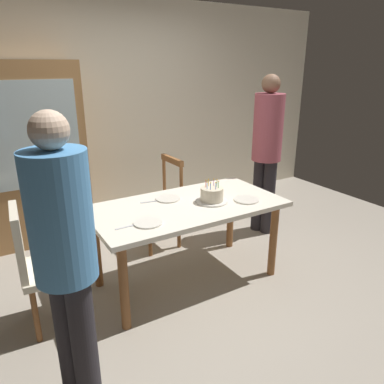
# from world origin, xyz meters

# --- Properties ---
(ground) EXTENTS (6.40, 6.40, 0.00)m
(ground) POSITION_xyz_m (0.00, 0.00, 0.00)
(ground) COLOR #9E9384
(back_wall) EXTENTS (6.40, 0.10, 2.60)m
(back_wall) POSITION_xyz_m (0.00, 1.85, 1.30)
(back_wall) COLOR beige
(back_wall) RESTS_ON ground
(dining_table) EXTENTS (1.63, 0.85, 0.74)m
(dining_table) POSITION_xyz_m (0.00, 0.00, 0.64)
(dining_table) COLOR silver
(dining_table) RESTS_ON ground
(birthday_cake) EXTENTS (0.28, 0.28, 0.19)m
(birthday_cake) POSITION_xyz_m (0.21, -0.06, 0.80)
(birthday_cake) COLOR silver
(birthday_cake) RESTS_ON dining_table
(plate_near_celebrant) EXTENTS (0.22, 0.22, 0.01)m
(plate_near_celebrant) POSITION_xyz_m (-0.45, -0.19, 0.74)
(plate_near_celebrant) COLOR silver
(plate_near_celebrant) RESTS_ON dining_table
(plate_far_side) EXTENTS (0.22, 0.22, 0.01)m
(plate_far_side) POSITION_xyz_m (-0.08, 0.19, 0.74)
(plate_far_side) COLOR silver
(plate_far_side) RESTS_ON dining_table
(plate_near_guest) EXTENTS (0.22, 0.22, 0.01)m
(plate_near_guest) POSITION_xyz_m (0.49, -0.19, 0.74)
(plate_near_guest) COLOR silver
(plate_near_guest) RESTS_ON dining_table
(fork_near_celebrant) EXTENTS (0.18, 0.02, 0.01)m
(fork_near_celebrant) POSITION_xyz_m (-0.61, -0.17, 0.74)
(fork_near_celebrant) COLOR silver
(fork_near_celebrant) RESTS_ON dining_table
(fork_far_side) EXTENTS (0.18, 0.05, 0.01)m
(fork_far_side) POSITION_xyz_m (-0.24, 0.20, 0.74)
(fork_far_side) COLOR silver
(fork_far_side) RESTS_ON dining_table
(chair_spindle_back) EXTENTS (0.45, 0.45, 0.95)m
(chair_spindle_back) POSITION_xyz_m (0.09, 0.75, 0.46)
(chair_spindle_back) COLOR beige
(chair_spindle_back) RESTS_ON ground
(chair_upholstered) EXTENTS (0.48, 0.47, 0.95)m
(chair_upholstered) POSITION_xyz_m (-1.21, 0.03, 0.53)
(chair_upholstered) COLOR beige
(chair_upholstered) RESTS_ON ground
(person_celebrant) EXTENTS (0.32, 0.32, 1.67)m
(person_celebrant) POSITION_xyz_m (-1.16, -0.75, 0.96)
(person_celebrant) COLOR #262328
(person_celebrant) RESTS_ON ground
(person_guest) EXTENTS (0.32, 0.32, 1.76)m
(person_guest) POSITION_xyz_m (1.28, 0.45, 1.01)
(person_guest) COLOR #262328
(person_guest) RESTS_ON ground
(china_cabinet) EXTENTS (1.10, 0.45, 1.90)m
(china_cabinet) POSITION_xyz_m (-0.99, 1.56, 0.95)
(china_cabinet) COLOR #9E7042
(china_cabinet) RESTS_ON ground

